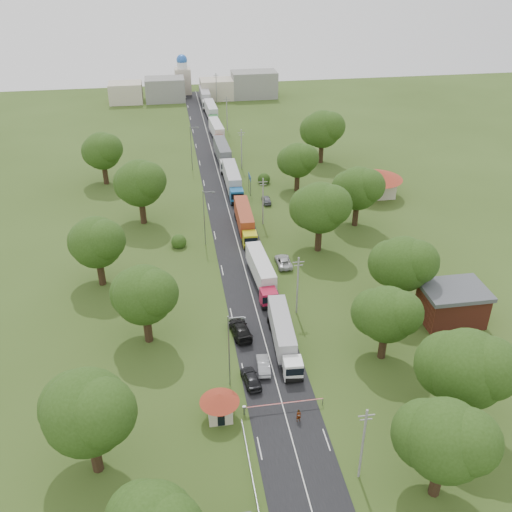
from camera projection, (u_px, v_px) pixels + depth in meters
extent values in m
plane|color=#314717|center=(250.00, 289.00, 85.56)|extent=(260.00, 260.00, 0.00)
cube|color=black|center=(234.00, 229.00, 102.65)|extent=(8.00, 200.00, 0.04)
cylinder|color=slate|center=(244.00, 411.00, 63.30)|extent=(0.20, 0.20, 1.10)
cube|color=slate|center=(244.00, 407.00, 63.05)|extent=(0.35, 0.35, 0.25)
cylinder|color=red|center=(284.00, 403.00, 63.70)|extent=(9.00, 0.12, 0.12)
cylinder|color=slate|center=(323.00, 402.00, 64.57)|extent=(0.10, 0.10, 1.00)
cube|color=beige|center=(220.00, 409.00, 62.60)|extent=(2.60, 2.60, 2.40)
cone|color=maroon|center=(219.00, 398.00, 61.75)|extent=(4.40, 4.40, 1.10)
cube|color=black|center=(232.00, 407.00, 62.68)|extent=(0.02, 1.20, 0.90)
cube|color=black|center=(221.00, 419.00, 61.59)|extent=(0.80, 0.02, 1.90)
cylinder|color=slate|center=(251.00, 187.00, 114.16)|extent=(0.12, 0.12, 4.00)
cylinder|color=slate|center=(249.00, 182.00, 116.21)|extent=(0.12, 0.12, 4.00)
cube|color=navy|center=(250.00, 177.00, 114.38)|extent=(0.06, 3.00, 1.00)
cube|color=silver|center=(250.00, 177.00, 114.38)|extent=(0.07, 3.10, 0.06)
cylinder|color=gray|center=(363.00, 445.00, 54.15)|extent=(0.24, 0.24, 9.00)
cube|color=gray|center=(367.00, 416.00, 52.25)|extent=(1.60, 0.10, 0.10)
cube|color=gray|center=(366.00, 419.00, 52.50)|extent=(1.20, 0.10, 0.10)
cylinder|color=gray|center=(298.00, 286.00, 78.08)|extent=(0.24, 0.24, 9.00)
cube|color=gray|center=(299.00, 262.00, 76.18)|extent=(1.60, 0.10, 0.10)
cube|color=gray|center=(298.00, 265.00, 76.43)|extent=(1.20, 0.10, 0.10)
cylinder|color=gray|center=(263.00, 202.00, 102.01)|extent=(0.24, 0.24, 9.00)
cube|color=gray|center=(263.00, 182.00, 100.10)|extent=(1.60, 0.10, 0.10)
cube|color=gray|center=(263.00, 185.00, 100.36)|extent=(1.20, 0.10, 0.10)
cylinder|color=gray|center=(242.00, 149.00, 125.93)|extent=(0.24, 0.24, 9.00)
cube|color=gray|center=(241.00, 133.00, 124.03)|extent=(1.60, 0.10, 0.10)
cube|color=gray|center=(241.00, 135.00, 124.28)|extent=(1.20, 0.10, 0.10)
cylinder|color=gray|center=(227.00, 114.00, 149.86)|extent=(0.24, 0.24, 9.00)
cube|color=gray|center=(227.00, 99.00, 147.96)|extent=(1.60, 0.10, 0.10)
cube|color=gray|center=(227.00, 101.00, 148.21)|extent=(1.20, 0.10, 0.10)
cylinder|color=gray|center=(216.00, 88.00, 173.79)|extent=(0.24, 0.24, 9.00)
cube|color=gray|center=(216.00, 75.00, 171.89)|extent=(1.60, 0.10, 0.10)
cube|color=gray|center=(216.00, 77.00, 172.14)|extent=(1.20, 0.10, 0.10)
cylinder|color=slate|center=(229.00, 352.00, 65.21)|extent=(0.16, 0.16, 10.00)
cube|color=slate|center=(236.00, 318.00, 62.98)|extent=(1.80, 0.10, 0.10)
cube|color=slate|center=(243.00, 318.00, 63.16)|extent=(0.50, 0.22, 0.15)
cylinder|color=slate|center=(204.00, 218.00, 95.12)|extent=(0.16, 0.16, 10.00)
cube|color=slate|center=(208.00, 192.00, 92.89)|extent=(1.80, 0.10, 0.10)
cube|color=slate|center=(213.00, 192.00, 93.07)|extent=(0.50, 0.22, 0.15)
cylinder|color=slate|center=(191.00, 148.00, 125.03)|extent=(0.16, 0.16, 10.00)
cube|color=slate|center=(194.00, 127.00, 122.80)|extent=(1.80, 0.10, 0.10)
cube|color=slate|center=(198.00, 128.00, 122.98)|extent=(0.50, 0.22, 0.15)
cylinder|color=#382616|center=(437.00, 478.00, 53.69)|extent=(1.08, 1.08, 4.20)
sphere|color=#233F11|center=(446.00, 440.00, 51.12)|extent=(7.70, 7.70, 7.70)
sphere|color=#233F11|center=(468.00, 441.00, 49.96)|extent=(6.05, 6.05, 6.05)
sphere|color=#233F11|center=(427.00, 434.00, 52.42)|extent=(6.60, 6.60, 6.60)
cylinder|color=#382616|center=(457.00, 408.00, 61.26)|extent=(1.12, 1.12, 4.55)
sphere|color=#233F11|center=(467.00, 369.00, 58.47)|extent=(8.40, 8.40, 8.40)
sphere|color=#233F11|center=(488.00, 368.00, 57.20)|extent=(6.60, 6.60, 6.60)
sphere|color=#233F11|center=(449.00, 365.00, 59.89)|extent=(7.20, 7.20, 7.20)
cylinder|color=#382616|center=(383.00, 345.00, 71.14)|extent=(1.04, 1.04, 3.85)
sphere|color=#233F11|center=(387.00, 314.00, 68.80)|extent=(7.00, 7.00, 7.00)
sphere|color=#233F11|center=(401.00, 313.00, 67.74)|extent=(5.50, 5.50, 5.50)
sphere|color=#233F11|center=(375.00, 312.00, 69.98)|extent=(6.00, 6.00, 6.00)
cylinder|color=#382616|center=(399.00, 295.00, 80.42)|extent=(1.08, 1.08, 4.20)
sphere|color=#233F11|center=(403.00, 264.00, 77.86)|extent=(7.70, 7.70, 7.70)
sphere|color=#233F11|center=(417.00, 262.00, 76.69)|extent=(6.05, 6.05, 6.05)
sphere|color=#233F11|center=(392.00, 263.00, 79.16)|extent=(6.60, 6.60, 6.60)
cylinder|color=#382616|center=(318.00, 238.00, 94.75)|extent=(1.12, 1.12, 4.55)
sphere|color=#233F11|center=(320.00, 208.00, 91.96)|extent=(8.40, 8.40, 8.40)
sphere|color=#233F11|center=(332.00, 205.00, 90.69)|extent=(6.60, 6.60, 6.60)
sphere|color=#233F11|center=(311.00, 208.00, 93.38)|extent=(7.20, 7.20, 7.20)
cylinder|color=#382616|center=(356.00, 215.00, 102.92)|extent=(1.08, 1.08, 4.20)
sphere|color=#233F11|center=(358.00, 188.00, 100.35)|extent=(7.70, 7.70, 7.70)
sphere|color=#233F11|center=(368.00, 186.00, 99.19)|extent=(6.05, 6.05, 6.05)
sphere|color=#233F11|center=(350.00, 189.00, 101.65)|extent=(6.60, 6.60, 6.60)
cylinder|color=#382616|center=(297.00, 182.00, 116.57)|extent=(1.04, 1.04, 3.85)
sphere|color=#233F11|center=(298.00, 160.00, 114.23)|extent=(7.00, 7.00, 7.00)
sphere|color=#233F11|center=(305.00, 158.00, 113.17)|extent=(5.50, 5.50, 5.50)
sphere|color=#233F11|center=(292.00, 161.00, 115.41)|extent=(6.00, 6.00, 6.00)
cylinder|color=#382616|center=(321.00, 153.00, 130.45)|extent=(1.12, 1.12, 4.55)
sphere|color=#233F11|center=(322.00, 129.00, 127.66)|extent=(8.40, 8.40, 8.40)
sphere|color=#233F11|center=(331.00, 127.00, 126.39)|extent=(6.60, 6.60, 6.60)
sphere|color=#233F11|center=(315.00, 130.00, 129.07)|extent=(7.20, 7.20, 7.20)
cylinder|color=#382616|center=(95.00, 453.00, 56.03)|extent=(1.12, 1.12, 4.55)
sphere|color=#233F11|center=(87.00, 412.00, 53.24)|extent=(8.40, 8.40, 8.40)
sphere|color=#233F11|center=(101.00, 413.00, 51.97)|extent=(6.60, 6.60, 6.60)
sphere|color=#233F11|center=(77.00, 407.00, 54.66)|extent=(7.20, 7.20, 7.20)
cylinder|color=#382616|center=(148.00, 328.00, 73.90)|extent=(1.08, 1.08, 4.20)
sphere|color=#233F11|center=(144.00, 295.00, 71.33)|extent=(7.70, 7.70, 7.70)
sphere|color=#233F11|center=(154.00, 293.00, 70.17)|extent=(6.05, 6.05, 6.05)
sphere|color=#233F11|center=(136.00, 293.00, 72.63)|extent=(6.60, 6.60, 6.60)
cylinder|color=#382616|center=(101.00, 272.00, 85.75)|extent=(1.08, 1.08, 4.20)
sphere|color=#233F11|center=(96.00, 242.00, 83.19)|extent=(7.70, 7.70, 7.70)
sphere|color=#233F11|center=(105.00, 240.00, 82.02)|extent=(6.05, 6.05, 6.05)
sphere|color=#233F11|center=(90.00, 242.00, 84.48)|extent=(6.60, 6.60, 6.60)
cylinder|color=#382616|center=(143.00, 212.00, 103.58)|extent=(1.12, 1.12, 4.55)
sphere|color=#233F11|center=(140.00, 183.00, 100.79)|extent=(8.40, 8.40, 8.40)
sphere|color=#233F11|center=(148.00, 180.00, 99.52)|extent=(6.60, 6.60, 6.60)
sphere|color=#233F11|center=(133.00, 183.00, 102.21)|extent=(7.20, 7.20, 7.20)
cylinder|color=#382616|center=(105.00, 174.00, 119.66)|extent=(1.08, 1.08, 4.20)
sphere|color=#233F11|center=(102.00, 151.00, 117.09)|extent=(7.70, 7.70, 7.70)
sphere|color=#233F11|center=(108.00, 149.00, 115.93)|extent=(6.05, 6.05, 6.05)
sphere|color=#233F11|center=(97.00, 152.00, 118.39)|extent=(6.60, 6.60, 6.60)
cube|color=maroon|center=(452.00, 306.00, 77.73)|extent=(8.00, 6.00, 4.60)
cube|color=#47494F|center=(455.00, 290.00, 76.43)|extent=(8.60, 6.60, 0.60)
cube|color=beige|center=(375.00, 186.00, 114.32)|extent=(7.00, 5.00, 4.00)
cone|color=maroon|center=(377.00, 173.00, 112.87)|extent=(10.08, 10.08, 1.80)
cube|color=gray|center=(165.00, 89.00, 176.43)|extent=(12.00, 8.00, 7.00)
cube|color=beige|center=(217.00, 89.00, 178.88)|extent=(10.00, 8.00, 6.00)
cube|color=gray|center=(254.00, 84.00, 180.03)|extent=(14.00, 8.00, 8.00)
cube|color=beige|center=(126.00, 93.00, 175.03)|extent=(10.00, 8.00, 6.00)
cube|color=beige|center=(183.00, 81.00, 183.84)|extent=(5.00, 5.00, 8.00)
cylinder|color=silver|center=(182.00, 65.00, 181.34)|extent=(3.20, 3.20, 2.00)
sphere|color=#2659B2|center=(182.00, 60.00, 180.54)|extent=(3.40, 3.40, 3.40)
cube|color=white|center=(293.00, 368.00, 68.09)|extent=(2.36, 2.36, 2.33)
cube|color=black|center=(295.00, 372.00, 66.96)|extent=(2.14, 0.15, 1.02)
cube|color=slate|center=(294.00, 380.00, 67.64)|extent=(2.06, 0.37, 0.33)
cube|color=slate|center=(282.00, 339.00, 74.03)|extent=(2.77, 10.82, 0.28)
cube|color=#A5A5A9|center=(282.00, 328.00, 73.43)|extent=(2.97, 11.11, 2.79)
cylinder|color=black|center=(294.00, 379.00, 67.86)|extent=(2.19, 0.93, 0.93)
cylinder|color=black|center=(291.00, 370.00, 69.30)|extent=(2.19, 0.93, 0.93)
cylinder|color=black|center=(277.00, 326.00, 76.93)|extent=(2.19, 0.93, 0.93)
cylinder|color=black|center=(275.00, 320.00, 78.13)|extent=(2.19, 0.93, 0.93)
cube|color=#A1122F|center=(269.00, 297.00, 81.03)|extent=(2.40, 2.40, 2.37)
cube|color=black|center=(270.00, 300.00, 79.89)|extent=(2.17, 0.15, 1.04)
cube|color=slate|center=(270.00, 307.00, 80.58)|extent=(2.09, 0.37, 0.33)
cube|color=slate|center=(261.00, 277.00, 87.07)|extent=(2.82, 11.00, 0.28)
cube|color=silver|center=(261.00, 267.00, 86.46)|extent=(3.03, 11.29, 2.84)
cylinder|color=black|center=(270.00, 307.00, 80.80)|extent=(2.22, 0.95, 0.95)
cylinder|color=black|center=(268.00, 300.00, 82.26)|extent=(2.22, 0.95, 0.95)
cylinder|color=black|center=(257.00, 268.00, 90.02)|extent=(2.22, 0.95, 0.95)
cylinder|color=black|center=(256.00, 263.00, 91.24)|extent=(2.22, 0.95, 0.95)
cube|color=gold|center=(250.00, 239.00, 96.00)|extent=(2.40, 2.40, 2.43)
cube|color=black|center=(251.00, 241.00, 94.82)|extent=(2.24, 0.08, 1.07)
cube|color=slate|center=(251.00, 248.00, 95.53)|extent=(2.15, 0.31, 0.34)
cube|color=slate|center=(244.00, 225.00, 102.22)|extent=(2.53, 11.25, 0.29)
cube|color=maroon|center=(244.00, 216.00, 101.59)|extent=(2.73, 11.55, 2.92)
cylinder|color=black|center=(251.00, 247.00, 95.77)|extent=(2.29, 0.97, 0.97)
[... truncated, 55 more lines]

